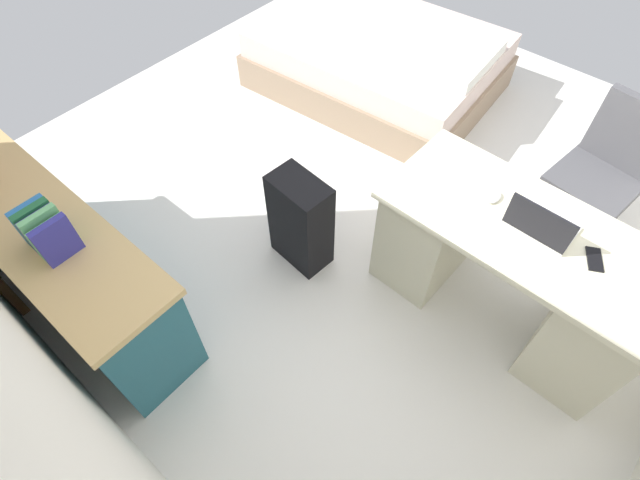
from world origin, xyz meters
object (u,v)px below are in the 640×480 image
laptop (541,224)px  cell_phone_near_laptop (595,259)px  computer_mouse (494,197)px  desk (509,270)px  suitcase_black (301,222)px  credenza (61,261)px  bed (379,61)px  office_chair (595,183)px

laptop → cell_phone_near_laptop: (-0.28, -0.01, -0.04)m
computer_mouse → desk: bearing=169.5°
suitcase_black → credenza: bearing=59.3°
desk → computer_mouse: (0.23, -0.05, 0.37)m
credenza → laptop: bearing=-141.3°
computer_mouse → laptop: bearing=171.0°
desk → bed: size_ratio=0.73×
bed → computer_mouse: (-1.60, 1.28, 0.52)m
computer_mouse → bed: bearing=-37.3°
laptop → credenza: bearing=38.7°
computer_mouse → cell_phone_near_laptop: size_ratio=0.74×
suitcase_black → cell_phone_near_laptop: 1.55m
desk → bed: 2.27m
desk → suitcase_black: desk is taller
suitcase_black → office_chair: bearing=-126.9°
credenza → cell_phone_near_laptop: size_ratio=13.24×
desk → office_chair: 0.91m
office_chair → credenza: size_ratio=0.52×
desk → laptop: bearing=-176.8°
laptop → cell_phone_near_laptop: size_ratio=2.31×
suitcase_black → laptop: size_ratio=2.07×
bed → suitcase_black: 1.91m
computer_mouse → cell_phone_near_laptop: (-0.53, 0.03, -0.01)m
laptop → desk: bearing=3.2°
office_chair → credenza: bearing=50.7°
bed → laptop: (-1.86, 1.32, 0.56)m
cell_phone_near_laptop → computer_mouse: bearing=-32.3°
desk → office_chair: size_ratio=1.55×
office_chair → cell_phone_near_laptop: bearing=102.7°
office_chair → cell_phone_near_laptop: office_chair is taller
cell_phone_near_laptop → suitcase_black: bearing=-10.6°
bed → laptop: bearing=144.6°
desk → computer_mouse: 0.44m
bed → computer_mouse: size_ratio=20.04×
credenza → bed: (-0.07, -2.87, -0.13)m
office_chair → bed: size_ratio=0.47×
credenza → suitcase_black: (-0.79, -1.10, -0.04)m
bed → cell_phone_near_laptop: (-2.14, 1.31, 0.51)m
bed → cell_phone_near_laptop: size_ratio=14.74×
computer_mouse → cell_phone_near_laptop: computer_mouse is taller
bed → desk: bearing=144.2°
suitcase_black → computer_mouse: computer_mouse is taller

